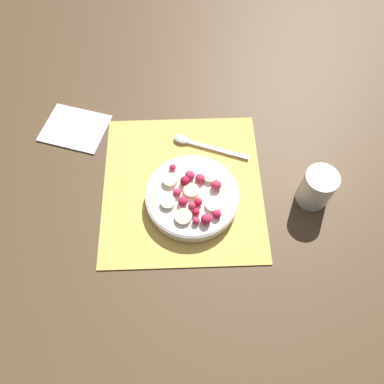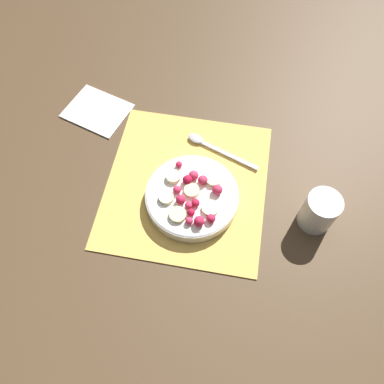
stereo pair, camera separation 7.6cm
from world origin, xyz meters
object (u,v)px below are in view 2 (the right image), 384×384
(fruit_bowl, at_px, (192,196))
(drinking_glass, at_px, (319,211))
(spoon, at_px, (209,145))
(napkin, at_px, (97,110))

(fruit_bowl, relative_size, drinking_glass, 2.25)
(fruit_bowl, bearing_deg, spoon, 174.72)
(drinking_glass, xyz_separation_m, napkin, (-0.20, -0.53, -0.04))
(spoon, relative_size, napkin, 1.01)
(fruit_bowl, height_order, spoon, fruit_bowl)
(spoon, bearing_deg, fruit_bowl, 105.03)
(spoon, xyz_separation_m, drinking_glass, (0.14, 0.24, 0.03))
(fruit_bowl, xyz_separation_m, drinking_glass, (-0.00, 0.26, 0.02))
(spoon, height_order, drinking_glass, drinking_glass)
(fruit_bowl, xyz_separation_m, napkin, (-0.20, -0.27, -0.02))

